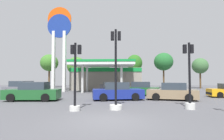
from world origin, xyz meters
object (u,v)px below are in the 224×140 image
Objects in this scene: tree_3 at (135,63)px; tree_4 at (164,62)px; car_4 at (22,89)px; traffic_signal_1 at (189,83)px; tree_2 at (100,68)px; tree_1 at (76,66)px; traffic_signal_2 at (75,83)px; tree_5 at (200,66)px; tree_0 at (49,63)px; station_pole_sign at (59,38)px; car_1 at (117,92)px; car_5 at (140,89)px; car_0 at (172,92)px; car_3 at (33,92)px; traffic_signal_3 at (116,82)px.

tree_3 is 5.92m from tree_4.
car_4 is 18.64m from traffic_signal_1.
tree_4 reaches higher than tree_2.
traffic_signal_2 is at bearing -75.93° from tree_1.
tree_5 is (17.88, 25.38, 2.69)m from traffic_signal_2.
tree_0 is at bearing 102.20° from car_4.
station_pole_sign reaches higher than car_1.
tree_3 is (0.43, 15.08, 4.22)m from car_5.
traffic_signal_2 is at bearing -48.58° from car_4.
car_0 is 4.95m from car_1.
car_1 is 5.11m from car_5.
car_5 is at bearing -0.12° from car_4.
traffic_signal_2 reaches higher than car_0.
tree_1 reaches higher than car_1.
station_pole_sign is at bearing -114.59° from tree_2.
car_3 is 22.41m from tree_2.
tree_0 is 11.17m from tree_2.
car_3 is 1.11× the size of traffic_signal_1.
car_5 is 0.78× the size of tree_5.
car_0 is 1.10× the size of traffic_signal_1.
traffic_signal_1 is (2.30, -9.22, 0.92)m from car_5.
car_1 is at bearing -48.51° from station_pole_sign.
station_pole_sign is 18.85m from traffic_signal_3.
traffic_signal_2 reaches higher than car_1.
tree_1 reaches higher than tree_2.
tree_5 is at bearing 49.37° from car_5.
car_1 is 22.67m from tree_1.
traffic_signal_1 is 27.29m from tree_2.
station_pole_sign reaches higher than car_0.
car_3 is 1.15× the size of traffic_signal_2.
tree_4 is at bearing 67.03° from car_1.
car_5 is 9.55m from traffic_signal_1.
car_0 is at bearing -46.94° from tree_0.
car_1 is 7.45m from car_3.
car_3 is at bearing -53.51° from car_4.
car_5 is (-2.51, 4.24, 0.00)m from car_0.
car_0 is 0.78× the size of tree_2.
station_pole_sign reaches higher than traffic_signal_2.
traffic_signal_3 is 0.86× the size of tree_5.
traffic_signal_1 is 33.32m from tree_0.
station_pole_sign is at bearing 144.53° from car_0.
traffic_signal_2 is 0.70× the size of tree_5.
station_pole_sign reaches higher than car_5.
tree_2 reaches higher than traffic_signal_3.
station_pole_sign is 1.79× the size of tree_0.
tree_5 reaches higher than car_5.
traffic_signal_2 is 31.16m from tree_5.
car_0 is at bearing -100.49° from tree_4.
tree_4 is (23.85, -1.22, 0.01)m from tree_0.
tree_3 is at bearing 38.34° from station_pole_sign.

